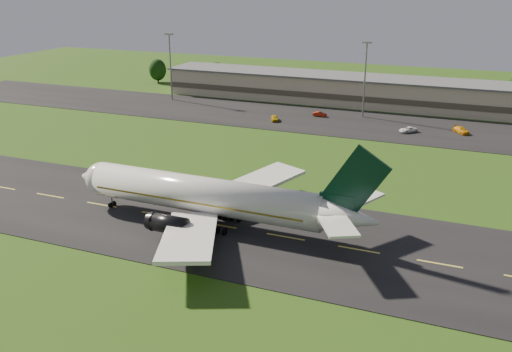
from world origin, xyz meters
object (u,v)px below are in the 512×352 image
at_px(service_vehicle_b, 320,114).
at_px(service_vehicle_d, 461,130).
at_px(airliner, 209,196).
at_px(service_vehicle_a, 275,118).
at_px(light_mast_west, 170,59).
at_px(light_mast_centre, 365,70).
at_px(terminal, 380,92).
at_px(service_vehicle_c, 408,130).

height_order(service_vehicle_b, service_vehicle_d, service_vehicle_d).
relative_size(airliner, service_vehicle_a, 11.82).
distance_m(airliner, service_vehicle_b, 76.04).
bearing_deg(service_vehicle_a, light_mast_west, 136.14).
height_order(airliner, service_vehicle_a, airliner).
relative_size(light_mast_west, light_mast_centre, 1.00).
relative_size(service_vehicle_a, service_vehicle_d, 0.83).
xyz_separation_m(light_mast_west, light_mast_centre, (60.00, 0.00, 0.00)).
distance_m(terminal, service_vehicle_a, 37.17).
height_order(terminal, service_vehicle_b, terminal).
relative_size(light_mast_centre, service_vehicle_b, 5.35).
height_order(terminal, service_vehicle_c, terminal).
bearing_deg(light_mast_west, service_vehicle_d, -5.23).
bearing_deg(service_vehicle_d, service_vehicle_b, 139.03).
height_order(terminal, light_mast_west, light_mast_west).
xyz_separation_m(light_mast_centre, service_vehicle_a, (-20.70, -13.54, -11.90)).
distance_m(terminal, service_vehicle_b, 24.05).
bearing_deg(airliner, service_vehicle_d, 66.09).
xyz_separation_m(terminal, service_vehicle_a, (-22.10, -29.72, -3.15)).
distance_m(airliner, service_vehicle_c, 71.16).
bearing_deg(light_mast_west, service_vehicle_a, -19.01).
xyz_separation_m(terminal, service_vehicle_c, (12.56, -28.17, -3.24)).
distance_m(airliner, service_vehicle_a, 68.05).
bearing_deg(terminal, light_mast_centre, -94.95).
xyz_separation_m(light_mast_west, service_vehicle_a, (39.30, -13.54, -11.90)).
xyz_separation_m(service_vehicle_a, service_vehicle_c, (34.65, 1.55, -0.09)).
xyz_separation_m(light_mast_centre, service_vehicle_d, (26.17, -7.89, -11.88)).
xyz_separation_m(airliner, service_vehicle_c, (20.55, 68.02, -3.91)).
xyz_separation_m(terminal, service_vehicle_d, (24.76, -24.07, -3.14)).
height_order(terminal, light_mast_centre, light_mast_centre).
distance_m(light_mast_centre, service_vehicle_c, 21.96).
bearing_deg(light_mast_west, service_vehicle_c, -9.21).
bearing_deg(light_mast_centre, service_vehicle_a, -146.81).
height_order(service_vehicle_a, service_vehicle_d, service_vehicle_d).
bearing_deg(airliner, service_vehicle_c, 73.71).
xyz_separation_m(airliner, light_mast_west, (-53.41, 80.01, 8.08)).
bearing_deg(service_vehicle_b, light_mast_west, 85.81).
distance_m(service_vehicle_a, service_vehicle_d, 47.20).
relative_size(service_vehicle_b, service_vehicle_c, 0.82).
xyz_separation_m(airliner, service_vehicle_d, (32.76, 72.12, -3.81)).
bearing_deg(service_vehicle_a, light_mast_centre, 8.34).
xyz_separation_m(service_vehicle_b, service_vehicle_c, (24.91, -7.80, 0.02)).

